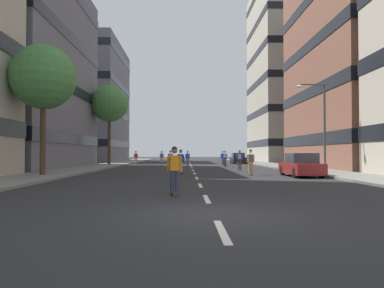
% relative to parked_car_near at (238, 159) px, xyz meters
% --- Properties ---
extents(ground_plane, '(183.10, 183.10, 0.00)m').
position_rel_parked_car_near_xyz_m(ground_plane, '(-6.79, -11.67, -0.70)').
color(ground_plane, '#28282B').
extents(sidewalk_left, '(3.78, 83.92, 0.14)m').
position_rel_parked_car_near_xyz_m(sidewalk_left, '(-16.67, -7.85, -0.63)').
color(sidewalk_left, gray).
rests_on(sidewalk_left, ground_plane).
extents(sidewalk_right, '(3.78, 83.92, 0.14)m').
position_rel_parked_car_near_xyz_m(sidewalk_right, '(3.09, -7.85, -0.63)').
color(sidewalk_right, gray).
rests_on(sidewalk_right, ground_plane).
extents(lane_markings, '(0.16, 72.20, 0.01)m').
position_rel_parked_car_near_xyz_m(lane_markings, '(-6.79, -9.18, -0.70)').
color(lane_markings, silver).
rests_on(lane_markings, ground_plane).
extents(building_left_mid, '(14.05, 19.73, 19.55)m').
position_rel_parked_car_near_xyz_m(building_left_mid, '(-25.53, -15.09, 9.17)').
color(building_left_mid, slate).
rests_on(building_left_mid, ground_plane).
extents(building_left_far, '(14.05, 18.95, 20.16)m').
position_rel_parked_car_near_xyz_m(building_left_far, '(-25.53, 12.03, 9.47)').
color(building_left_far, slate).
rests_on(building_left_far, ground_plane).
extents(building_right_mid, '(14.05, 18.75, 23.55)m').
position_rel_parked_car_near_xyz_m(building_right_mid, '(11.95, -15.09, 11.17)').
color(building_right_mid, brown).
rests_on(building_right_mid, ground_plane).
extents(building_right_far, '(14.05, 18.54, 31.07)m').
position_rel_parked_car_near_xyz_m(building_right_far, '(11.95, 12.03, 14.93)').
color(building_right_far, '#B2A893').
rests_on(building_right_far, ground_plane).
extents(parked_car_near, '(1.82, 4.40, 1.52)m').
position_rel_parked_car_near_xyz_m(parked_car_near, '(0.00, 0.00, 0.00)').
color(parked_car_near, black).
rests_on(parked_car_near, ground_plane).
extents(parked_car_mid, '(1.82, 4.40, 1.52)m').
position_rel_parked_car_near_xyz_m(parked_car_mid, '(0.00, -27.91, 0.00)').
color(parked_car_mid, maroon).
rests_on(parked_car_mid, ground_plane).
extents(street_tree_near, '(4.18, 4.18, 8.40)m').
position_rel_parked_car_near_xyz_m(street_tree_near, '(-16.67, -27.71, 5.72)').
color(street_tree_near, '#4C3823').
rests_on(street_tree_near, sidewalk_left).
extents(street_tree_mid, '(4.49, 4.49, 9.62)m').
position_rel_parked_car_near_xyz_m(street_tree_mid, '(-16.67, -6.99, 6.78)').
color(street_tree_mid, '#4C3823').
rests_on(street_tree_mid, sidewalk_left).
extents(streetlamp_right, '(2.13, 0.30, 6.50)m').
position_rel_parked_car_near_xyz_m(streetlamp_right, '(2.35, -24.96, 3.44)').
color(streetlamp_right, '#3F3F44').
rests_on(streetlamp_right, sidewalk_right).
extents(skater_0, '(0.56, 0.92, 1.78)m').
position_rel_parked_car_near_xyz_m(skater_0, '(-7.90, -38.07, 0.29)').
color(skater_0, brown).
rests_on(skater_0, ground_plane).
extents(skater_1, '(0.55, 0.92, 1.78)m').
position_rel_parked_car_near_xyz_m(skater_1, '(-9.11, -10.77, 0.32)').
color(skater_1, brown).
rests_on(skater_1, ground_plane).
extents(skater_2, '(0.57, 0.92, 1.78)m').
position_rel_parked_car_near_xyz_m(skater_2, '(-2.67, -19.23, 0.32)').
color(skater_2, brown).
rests_on(skater_2, ground_plane).
extents(skater_3, '(0.57, 0.92, 1.78)m').
position_rel_parked_car_near_xyz_m(skater_3, '(-7.81, -24.67, 0.29)').
color(skater_3, brown).
rests_on(skater_3, ground_plane).
extents(skater_4, '(0.56, 0.92, 1.78)m').
position_rel_parked_car_near_xyz_m(skater_4, '(-13.87, -3.83, 0.29)').
color(skater_4, brown).
rests_on(skater_4, ground_plane).
extents(skater_5, '(0.55, 0.92, 1.78)m').
position_rel_parked_car_near_xyz_m(skater_5, '(-2.96, -26.24, 0.32)').
color(skater_5, brown).
rests_on(skater_5, ground_plane).
extents(skater_6, '(0.55, 0.91, 1.78)m').
position_rel_parked_car_near_xyz_m(skater_6, '(-3.12, -11.64, 0.32)').
color(skater_6, brown).
rests_on(skater_6, ground_plane).
extents(skater_7, '(0.55, 0.92, 1.78)m').
position_rel_parked_car_near_xyz_m(skater_7, '(-7.18, -7.63, 0.29)').
color(skater_7, brown).
rests_on(skater_7, ground_plane).
extents(skater_8, '(0.54, 0.91, 1.78)m').
position_rel_parked_car_near_xyz_m(skater_8, '(-10.66, -1.45, 0.32)').
color(skater_8, brown).
rests_on(skater_8, ground_plane).
extents(skater_9, '(0.55, 0.92, 1.78)m').
position_rel_parked_car_near_xyz_m(skater_9, '(-2.68, -4.98, 0.29)').
color(skater_9, brown).
rests_on(skater_9, ground_plane).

